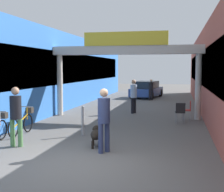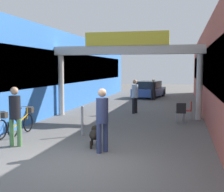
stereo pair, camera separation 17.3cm
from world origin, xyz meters
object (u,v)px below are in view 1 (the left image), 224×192
object	(u,v)px
pedestrian_companion	(16,112)
cafe_chair_red_farther	(188,109)
pedestrian_elderly_walking	(151,88)
cafe_chair_black_nearer	(180,111)
dog_on_leash	(96,134)
pedestrian_carrying_crate	(134,94)
parked_car_blue	(147,90)
bicycle_orange_second	(23,122)
pedestrian_with_dog	(104,116)
bollard_post_metal	(83,120)

from	to	relation	value
pedestrian_companion	cafe_chair_red_farther	size ratio (longest dim) A/B	2.02
pedestrian_elderly_walking	cafe_chair_black_nearer	distance (m)	9.72
pedestrian_elderly_walking	dog_on_leash	bearing A→B (deg)	-91.62
pedestrian_carrying_crate	pedestrian_companion	bearing A→B (deg)	-107.72
pedestrian_companion	parked_car_blue	distance (m)	16.86
pedestrian_companion	dog_on_leash	world-z (taller)	pedestrian_companion
pedestrian_elderly_walking	cafe_chair_red_farther	bearing A→B (deg)	-74.29
bicycle_orange_second	parked_car_blue	world-z (taller)	parked_car_blue
pedestrian_carrying_crate	cafe_chair_black_nearer	size ratio (longest dim) A/B	1.99
bicycle_orange_second	cafe_chair_black_nearer	world-z (taller)	bicycle_orange_second
pedestrian_companion	dog_on_leash	xyz separation A→B (m)	(2.34, 0.50, -0.66)
cafe_chair_black_nearer	parked_car_blue	distance (m)	11.92
pedestrian_with_dog	bollard_post_metal	bearing A→B (deg)	122.01
dog_on_leash	cafe_chair_black_nearer	world-z (taller)	cafe_chair_black_nearer
pedestrian_companion	cafe_chair_black_nearer	xyz separation A→B (m)	(4.83, 5.09, -0.50)
parked_car_blue	bicycle_orange_second	bearing A→B (deg)	-100.77
bicycle_orange_second	cafe_chair_black_nearer	xyz separation A→B (m)	(5.50, 3.45, 0.10)
pedestrian_companion	pedestrian_carrying_crate	bearing A→B (deg)	72.28
dog_on_leash	cafe_chair_black_nearer	xyz separation A→B (m)	(2.49, 4.58, 0.16)
pedestrian_carrying_crate	dog_on_leash	world-z (taller)	pedestrian_carrying_crate
pedestrian_elderly_walking	pedestrian_companion	bearing A→B (deg)	-100.65
pedestrian_companion	dog_on_leash	size ratio (longest dim) A/B	2.12
pedestrian_carrying_crate	pedestrian_elderly_walking	distance (m)	6.92
bollard_post_metal	parked_car_blue	size ratio (longest dim) A/B	0.25
bollard_post_metal	cafe_chair_black_nearer	world-z (taller)	bollard_post_metal
dog_on_leash	cafe_chair_black_nearer	size ratio (longest dim) A/B	0.95
pedestrian_companion	pedestrian_elderly_walking	distance (m)	14.83
pedestrian_elderly_walking	cafe_chair_red_farther	distance (m)	9.00
bollard_post_metal	pedestrian_carrying_crate	bearing A→B (deg)	80.68
bicycle_orange_second	cafe_chair_red_farther	bearing A→B (deg)	36.24
pedestrian_with_dog	cafe_chair_red_farther	distance (m)	6.51
cafe_chair_black_nearer	pedestrian_with_dog	bearing A→B (deg)	-112.01
pedestrian_carrying_crate	pedestrian_elderly_walking	world-z (taller)	pedestrian_carrying_crate
parked_car_blue	cafe_chair_red_farther	bearing A→B (deg)	-74.60
pedestrian_with_dog	parked_car_blue	world-z (taller)	pedestrian_with_dog
bicycle_orange_second	cafe_chair_black_nearer	size ratio (longest dim) A/B	1.90
pedestrian_companion	pedestrian_carrying_crate	world-z (taller)	pedestrian_companion
pedestrian_with_dog	parked_car_blue	bearing A→B (deg)	91.82
dog_on_leash	bicycle_orange_second	xyz separation A→B (m)	(-3.01, 1.13, 0.06)
pedestrian_with_dog	pedestrian_companion	world-z (taller)	pedestrian_companion
bollard_post_metal	cafe_chair_black_nearer	distance (m)	4.62
parked_car_blue	pedestrian_with_dog	bearing A→B (deg)	-88.18
cafe_chair_black_nearer	parked_car_blue	xyz separation A→B (m)	(-2.63, 11.63, 0.10)
pedestrian_with_dog	cafe_chair_black_nearer	world-z (taller)	pedestrian_with_dog
parked_car_blue	bollard_post_metal	bearing A→B (deg)	-92.70
cafe_chair_red_farther	parked_car_blue	size ratio (longest dim) A/B	0.21
pedestrian_companion	dog_on_leash	distance (m)	2.49
pedestrian_elderly_walking	parked_car_blue	bearing A→B (deg)	104.16
bollard_post_metal	cafe_chair_red_farther	world-z (taller)	bollard_post_metal
pedestrian_companion	cafe_chair_black_nearer	world-z (taller)	pedestrian_companion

